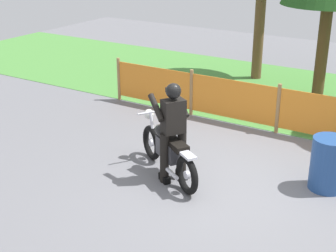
% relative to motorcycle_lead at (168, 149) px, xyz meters
% --- Properties ---
extents(ground, '(24.00, 24.00, 0.02)m').
position_rel_motorcycle_lead_xyz_m(ground, '(0.93, 0.25, -0.48)').
color(ground, slate).
extents(grass_verge, '(24.00, 5.13, 0.01)m').
position_rel_motorcycle_lead_xyz_m(grass_verge, '(0.93, 5.34, -0.46)').
color(grass_verge, '#4C8C3D').
rests_on(grass_verge, ground).
extents(barrier_fence, '(8.17, 0.08, 1.05)m').
position_rel_motorcycle_lead_xyz_m(barrier_fence, '(0.93, 2.78, 0.07)').
color(barrier_fence, '#997547').
rests_on(barrier_fence, ground).
extents(motorcycle_lead, '(1.78, 1.20, 0.97)m').
position_rel_motorcycle_lead_xyz_m(motorcycle_lead, '(0.00, 0.00, 0.00)').
color(motorcycle_lead, black).
rests_on(motorcycle_lead, ground).
extents(rider_lead, '(0.73, 0.72, 1.69)m').
position_rel_motorcycle_lead_xyz_m(rider_lead, '(0.17, -0.11, 0.45)').
color(rider_lead, black).
rests_on(rider_lead, ground).
extents(oil_drum, '(0.58, 0.58, 0.88)m').
position_rel_motorcycle_lead_xyz_m(oil_drum, '(2.45, 0.94, -0.03)').
color(oil_drum, navy).
rests_on(oil_drum, ground).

